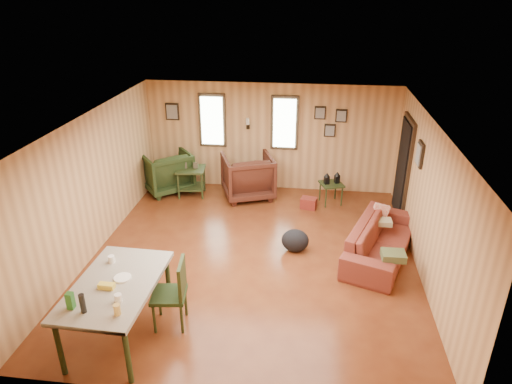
# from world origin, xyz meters

# --- Properties ---
(room) EXTENTS (5.54, 6.04, 2.44)m
(room) POSITION_xyz_m (0.17, 0.27, 1.21)
(room) COLOR brown
(room) RESTS_ON ground
(sofa) EXTENTS (1.32, 2.24, 0.84)m
(sofa) POSITION_xyz_m (2.17, 0.31, 0.42)
(sofa) COLOR maroon
(sofa) RESTS_ON ground
(recliner_brown) EXTENTS (1.30, 1.26, 1.06)m
(recliner_brown) POSITION_xyz_m (-0.44, 2.44, 0.53)
(recliner_brown) COLOR #451F14
(recliner_brown) RESTS_ON ground
(recliner_green) EXTENTS (1.34, 1.34, 1.01)m
(recliner_green) POSITION_xyz_m (-2.30, 2.53, 0.51)
(recliner_green) COLOR #263819
(recliner_green) RESTS_ON ground
(end_table) EXTENTS (0.67, 0.63, 0.78)m
(end_table) POSITION_xyz_m (-1.69, 2.35, 0.44)
(end_table) COLOR #2B3B1A
(end_table) RESTS_ON ground
(side_table) EXTENTS (0.57, 0.57, 0.71)m
(side_table) POSITION_xyz_m (1.37, 2.32, 0.48)
(side_table) COLOR #2B3B1A
(side_table) RESTS_ON ground
(cooler) EXTENTS (0.36, 0.29, 0.23)m
(cooler) POSITION_xyz_m (0.91, 2.01, 0.12)
(cooler) COLOR maroon
(cooler) RESTS_ON ground
(backpack) EXTENTS (0.48, 0.36, 0.42)m
(backpack) POSITION_xyz_m (0.71, 0.29, 0.21)
(backpack) COLOR black
(backpack) RESTS_ON ground
(sofa_pillows) EXTENTS (0.39, 1.55, 0.32)m
(sofa_pillows) POSITION_xyz_m (2.23, 0.18, 0.49)
(sofa_pillows) COLOR #48512D
(sofa_pillows) RESTS_ON sofa
(dining_table) EXTENTS (1.05, 1.70, 1.10)m
(dining_table) POSITION_xyz_m (-1.48, -2.17, 0.78)
(dining_table) COLOR gray
(dining_table) RESTS_ON ground
(dining_chair) EXTENTS (0.51, 0.51, 1.01)m
(dining_chair) POSITION_xyz_m (-0.82, -1.82, 0.56)
(dining_chair) COLOR #263819
(dining_chair) RESTS_ON ground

